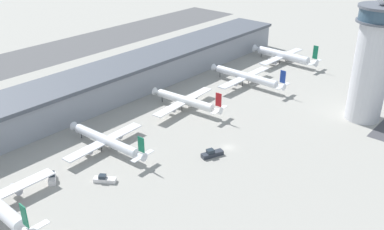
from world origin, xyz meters
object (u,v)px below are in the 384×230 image
object	(u,v)px
service_truck_baggage	(104,179)
airplane_gate_delta	(246,77)
service_truck_catering	(52,178)
control_tower	(372,61)
airplane_gate_echo	(283,56)
airplane_gate_charlie	(185,101)
airplane_gate_bravo	(106,141)
service_truck_fuel	(212,154)

from	to	relation	value
service_truck_baggage	airplane_gate_delta	bearing A→B (deg)	7.52
airplane_gate_delta	service_truck_catering	xyz separation A→B (m)	(-112.41, -0.15, -3.42)
airplane_gate_delta	control_tower	bearing A→B (deg)	-89.32
airplane_gate_echo	service_truck_baggage	world-z (taller)	airplane_gate_echo
airplane_gate_charlie	service_truck_catering	xyz separation A→B (m)	(-70.43, -3.90, -3.12)
airplane_gate_echo	service_truck_catering	xyz separation A→B (m)	(-155.80, -3.86, -3.12)
airplane_gate_delta	service_truck_baggage	world-z (taller)	airplane_gate_delta
airplane_gate_bravo	service_truck_fuel	xyz separation A→B (m)	(21.80, -32.55, -2.75)
service_truck_baggage	airplane_gate_charlie	bearing A→B (deg)	16.09
airplane_gate_delta	service_truck_fuel	bearing A→B (deg)	-155.40
service_truck_baggage	airplane_gate_echo	bearing A→B (deg)	6.73
airplane_gate_echo	service_truck_baggage	bearing A→B (deg)	-173.27
airplane_gate_bravo	airplane_gate_delta	xyz separation A→B (m)	(87.56, -2.44, 0.75)
airplane_gate_bravo	airplane_gate_echo	bearing A→B (deg)	0.56
service_truck_catering	service_truck_fuel	world-z (taller)	service_truck_catering
control_tower	service_truck_fuel	distance (m)	76.58
service_truck_fuel	service_truck_baggage	world-z (taller)	service_truck_fuel
control_tower	service_truck_catering	world-z (taller)	control_tower
airplane_gate_charlie	airplane_gate_delta	distance (m)	42.15
control_tower	airplane_gate_delta	size ratio (longest dim) A/B	1.25
airplane_gate_echo	service_truck_baggage	distance (m)	145.80
airplane_gate_delta	service_truck_fuel	size ratio (longest dim) A/B	5.00
airplane_gate_charlie	service_truck_catering	size ratio (longest dim) A/B	6.05
airplane_gate_bravo	airplane_gate_charlie	bearing A→B (deg)	1.65
airplane_gate_echo	service_truck_fuel	bearing A→B (deg)	-162.78
control_tower	airplane_gate_charlie	bearing A→B (deg)	124.17
service_truck_catering	service_truck_fuel	bearing A→B (deg)	-32.71
airplane_gate_charlie	airplane_gate_echo	xyz separation A→B (m)	(85.37, -0.04, 0.00)
airplane_gate_bravo	control_tower	bearing A→B (deg)	-34.90
service_truck_fuel	control_tower	bearing A→B (deg)	-23.59
service_truck_fuel	service_truck_baggage	distance (m)	39.34
airplane_gate_bravo	service_truck_fuel	world-z (taller)	airplane_gate_bravo
airplane_gate_charlie	airplane_gate_delta	size ratio (longest dim) A/B	0.88
service_truck_baggage	airplane_gate_bravo	bearing A→B (deg)	48.88
control_tower	service_truck_fuel	bearing A→B (deg)	156.41
service_truck_catering	service_truck_baggage	xyz separation A→B (m)	(11.04, -13.23, -0.23)
airplane_gate_charlie	service_truck_fuel	bearing A→B (deg)	-125.08
control_tower	airplane_gate_bravo	size ratio (longest dim) A/B	1.39
control_tower	airplane_gate_charlie	size ratio (longest dim) A/B	1.42
service_truck_catering	service_truck_fuel	xyz separation A→B (m)	(46.65, -29.96, -0.08)
airplane_gate_echo	service_truck_fuel	distance (m)	114.31
control_tower	service_truck_baggage	distance (m)	114.56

